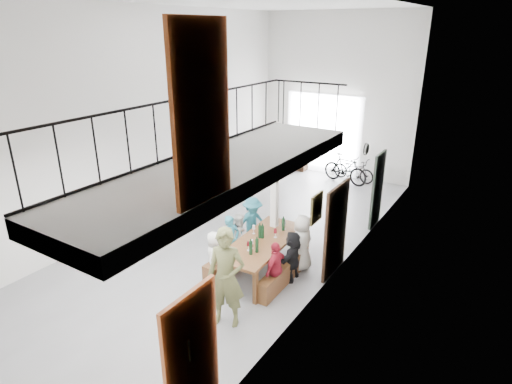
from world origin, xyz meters
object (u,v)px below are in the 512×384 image
Objects in this scene: tasting_table at (262,244)px; serving_counter at (285,155)px; bench_inner at (237,258)px; oak_barrel at (270,159)px; side_bench at (163,208)px; host_standing at (226,278)px; bicycle_near at (354,169)px.

serving_counter is at bearing 112.14° from tasting_table.
bench_inner is 7.40m from serving_counter.
oak_barrel is (-2.91, 6.34, 0.19)m from bench_inner.
oak_barrel is at bearing 85.13° from side_bench.
side_bench is at bearing 127.03° from host_standing.
side_bench is 6.64m from bicycle_near.
serving_counter is at bearing 98.01° from bicycle_near.
tasting_table is at bearing 81.31° from host_standing.
oak_barrel is (-3.51, 6.25, -0.30)m from tasting_table.
serving_counter is 2.72m from bicycle_near.
serving_counter is (-2.60, 6.93, 0.24)m from bench_inner.
host_standing is at bearing -82.21° from tasting_table.
bicycle_near reaches higher than side_bench.
oak_barrel is 8.87m from host_standing.
host_standing reaches higher than side_bench.
tasting_table is at bearing -60.73° from oak_barrel.
host_standing is 8.55m from bicycle_near.
tasting_table is 1.49× the size of side_bench.
tasting_table is at bearing -15.65° from side_bench.
bench_inner is 1.26× the size of bicycle_near.
bench_inner is at bearing -65.36° from oak_barrel.
serving_counter is at bearing 113.61° from bench_inner.
bench_inner is at bearing -174.27° from tasting_table.
serving_counter reaches higher than tasting_table.
oak_barrel is at bearing 116.37° from tasting_table.
side_bench is 5.17m from oak_barrel.
oak_barrel is at bearing 109.12° from bicycle_near.
oak_barrel is 0.66m from serving_counter.
bicycle_near is at bearing 91.12° from tasting_table.
host_standing is at bearing -164.99° from bicycle_near.
host_standing is (3.83, -7.99, 0.52)m from oak_barrel.
side_bench is 5.17m from host_standing.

